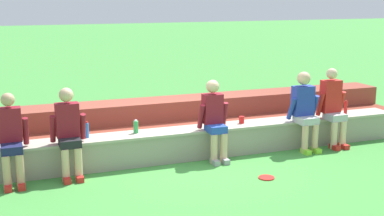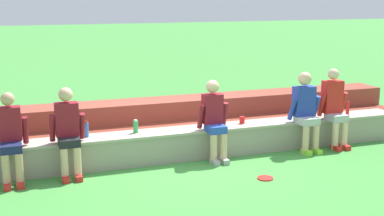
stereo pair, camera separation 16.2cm
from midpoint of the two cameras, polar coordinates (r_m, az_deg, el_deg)
name	(u,v)px [view 1 (the left image)]	position (r m, az deg, el deg)	size (l,w,h in m)	color
ground_plane	(191,162)	(8.46, -0.64, -5.89)	(80.00, 80.00, 0.00)	#428E3D
stone_seating_wall	(186,142)	(8.59, -1.17, -3.79)	(8.01, 0.49, 0.49)	gray
brick_bleachers	(165,124)	(9.62, -3.43, -1.79)	(9.34, 1.35, 0.73)	brown
person_far_left	(11,137)	(7.80, -19.78, -3.05)	(0.50, 0.60, 1.30)	tan
person_left_of_center	(69,131)	(7.83, -13.92, -2.43)	(0.52, 0.54, 1.32)	#DBAD89
person_center	(214,119)	(8.39, 1.92, -1.16)	(0.49, 0.54, 1.31)	#DBAD89
person_right_of_center	(305,109)	(9.13, 11.74, -0.06)	(0.54, 0.54, 1.36)	#DBAD89
person_far_right	(333,106)	(9.50, 14.69, 0.25)	(0.52, 0.54, 1.38)	beige
water_bottle_mid_right	(87,130)	(8.17, -11.99, -2.37)	(0.06, 0.06, 0.25)	blue
water_bottle_center_gap	(346,108)	(9.94, 16.01, 0.03)	(0.06, 0.06, 0.26)	red
water_bottle_near_right	(136,127)	(8.32, -6.72, -2.06)	(0.08, 0.08, 0.21)	green
plastic_cup_right_end	(242,120)	(8.93, 4.94, -1.29)	(0.09, 0.09, 0.12)	red
frisbee	(266,178)	(7.80, 7.55, -7.56)	(0.24, 0.24, 0.02)	red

